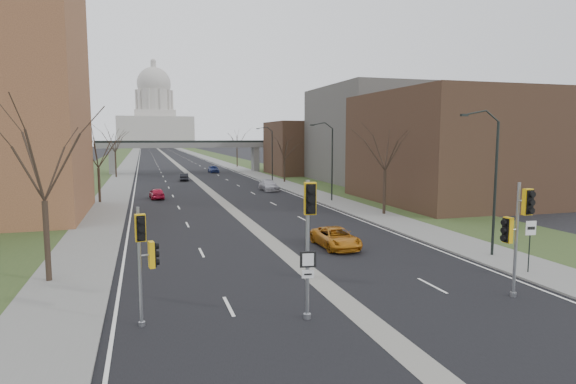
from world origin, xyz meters
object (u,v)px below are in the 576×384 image
car_right_mid (269,185)px  car_right_near (336,238)px  signal_pole_left (145,249)px  signal_pole_median (309,225)px  car_left_far (184,177)px  signal_pole_right (517,224)px  car_right_far (213,169)px  speed_limit_sign (530,237)px  car_left_near (157,193)px

car_right_mid → car_right_near: bearing=-98.0°
signal_pole_left → signal_pole_median: bearing=-21.8°
car_left_far → car_right_near: car_right_near is taller
signal_pole_right → car_right_far: size_ratio=1.21×
speed_limit_sign → car_left_far: 61.66m
speed_limit_sign → car_right_near: bearing=137.5°
car_left_near → car_right_near: (10.56, -28.97, 0.01)m
signal_pole_right → car_right_mid: bearing=86.8°
signal_pole_left → car_left_far: signal_pole_left is taller
car_right_near → car_right_far: car_right_far is taller
signal_pole_right → car_right_near: 12.51m
car_right_mid → signal_pole_right: bearing=-91.4°
speed_limit_sign → car_right_mid: size_ratio=0.57×
car_left_far → car_right_near: bearing=99.2°
signal_pole_right → speed_limit_sign: 4.82m
signal_pole_median → car_right_mid: size_ratio=1.15×
signal_pole_median → car_right_far: bearing=94.1°
signal_pole_right → car_right_near: size_ratio=1.11×
signal_pole_left → car_left_far: (6.36, 61.84, -2.42)m
signal_pole_median → car_right_far: 79.99m
car_right_near → car_right_mid: car_right_mid is taller
car_left_far → car_left_near: bearing=80.6°
signal_pole_left → car_right_far: (13.48, 78.30, -2.30)m
car_right_near → car_right_far: bearing=88.2°
signal_pole_right → car_left_far: size_ratio=1.40×
signal_pole_left → car_left_near: 39.32m
signal_pole_left → car_right_far: bearing=70.4°
car_left_far → car_right_far: (7.12, 16.46, 0.12)m
signal_pole_median → signal_pole_right: signal_pole_median is taller
car_left_near → car_left_far: bearing=-106.7°
car_right_far → car_left_far: bearing=-116.1°
signal_pole_median → signal_pole_left: bearing=177.5°
signal_pole_left → speed_limit_sign: bearing=-5.2°
car_left_far → car_right_mid: (9.71, -18.05, 0.08)m
car_left_far → car_right_mid: 20.49m
car_right_mid → speed_limit_sign: bearing=-86.6°
signal_pole_right → car_right_far: bearing=88.8°
signal_pole_right → car_right_near: signal_pole_right is taller
signal_pole_left → car_right_near: (12.00, 10.25, -2.38)m
car_right_mid → signal_pole_left: bearing=-111.3°
car_left_near → car_right_near: size_ratio=0.80×
signal_pole_right → car_right_far: signal_pole_right is taller
signal_pole_right → car_left_near: signal_pole_right is taller
signal_pole_median → car_right_mid: bearing=87.0°
signal_pole_left → car_right_mid: bearing=60.0°
signal_pole_left → car_left_far: bearing=74.3°
signal_pole_right → speed_limit_sign: signal_pole_right is taller
signal_pole_left → signal_pole_right: 15.90m
signal_pole_median → car_right_mid: (9.98, 45.08, -3.18)m
car_right_near → car_right_far: 68.07m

